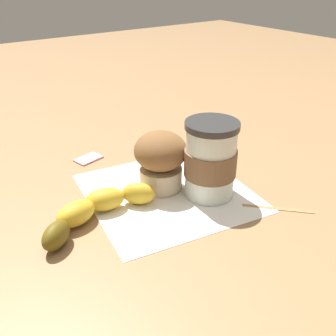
% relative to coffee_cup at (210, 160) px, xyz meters
% --- Properties ---
extents(ground_plane, '(3.00, 3.00, 0.00)m').
position_rel_coffee_cup_xyz_m(ground_plane, '(0.05, -0.04, -0.06)').
color(ground_plane, '#936D47').
extents(paper_napkin, '(0.29, 0.29, 0.00)m').
position_rel_coffee_cup_xyz_m(paper_napkin, '(0.05, -0.04, -0.06)').
color(paper_napkin, white).
rests_on(paper_napkin, ground_plane).
extents(coffee_cup, '(0.08, 0.08, 0.13)m').
position_rel_coffee_cup_xyz_m(coffee_cup, '(0.00, 0.00, 0.00)').
color(coffee_cup, silver).
rests_on(coffee_cup, paper_napkin).
extents(muffin, '(0.09, 0.09, 0.10)m').
position_rel_coffee_cup_xyz_m(muffin, '(0.06, -0.06, -0.01)').
color(muffin, beige).
rests_on(muffin, paper_napkin).
extents(banana, '(0.20, 0.09, 0.04)m').
position_rel_coffee_cup_xyz_m(banana, '(0.18, -0.04, -0.04)').
color(banana, gold).
rests_on(banana, paper_napkin).
extents(sugar_packet, '(0.06, 0.04, 0.01)m').
position_rel_coffee_cup_xyz_m(sugar_packet, '(0.11, -0.23, -0.06)').
color(sugar_packet, pink).
rests_on(sugar_packet, ground_plane).
extents(wooden_stirrer, '(0.08, 0.08, 0.00)m').
position_rel_coffee_cup_xyz_m(wooden_stirrer, '(-0.06, 0.10, -0.06)').
color(wooden_stirrer, '#9E7547').
rests_on(wooden_stirrer, ground_plane).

